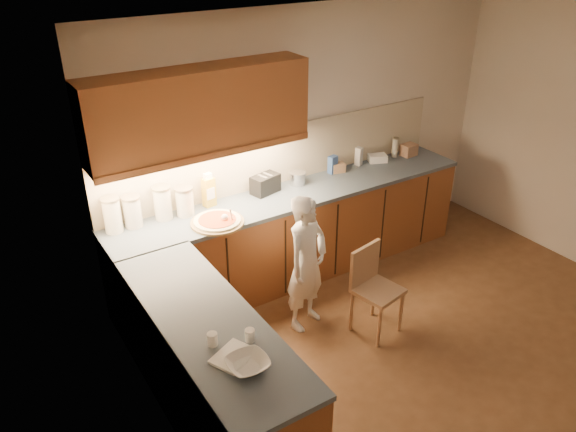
% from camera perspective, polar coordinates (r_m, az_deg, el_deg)
% --- Properties ---
extents(room, '(4.54, 4.50, 2.62)m').
position_cam_1_polar(room, '(4.21, 18.35, 4.47)').
color(room, brown).
rests_on(room, ground).
extents(l_counter, '(3.77, 2.62, 0.92)m').
position_cam_1_polar(l_counter, '(5.06, -1.47, -5.54)').
color(l_counter, brown).
rests_on(l_counter, ground).
extents(backsplash, '(3.75, 0.02, 0.58)m').
position_cam_1_polar(backsplash, '(5.53, -0.69, 6.24)').
color(backsplash, beige).
rests_on(backsplash, l_counter).
extents(upper_cabinets, '(1.95, 0.36, 0.73)m').
position_cam_1_polar(upper_cabinets, '(4.79, -9.00, 10.54)').
color(upper_cabinets, brown).
rests_on(upper_cabinets, ground).
extents(pizza_on_board, '(0.47, 0.47, 0.19)m').
position_cam_1_polar(pizza_on_board, '(4.89, -7.17, -0.54)').
color(pizza_on_board, '#A28451').
rests_on(pizza_on_board, l_counter).
extents(child, '(0.54, 0.44, 1.26)m').
position_cam_1_polar(child, '(4.85, 1.90, -4.84)').
color(child, white).
rests_on(child, ground).
extents(wooden_chair, '(0.42, 0.42, 0.80)m').
position_cam_1_polar(wooden_chair, '(4.93, 8.59, -6.82)').
color(wooden_chair, tan).
rests_on(wooden_chair, ground).
extents(mixing_bowl, '(0.25, 0.25, 0.06)m').
position_cam_1_polar(mixing_bowl, '(3.39, -4.12, -14.80)').
color(mixing_bowl, white).
rests_on(mixing_bowl, l_counter).
extents(canister_a, '(0.16, 0.16, 0.31)m').
position_cam_1_polar(canister_a, '(4.89, -17.43, 0.11)').
color(canister_a, white).
rests_on(canister_a, l_counter).
extents(canister_b, '(0.16, 0.16, 0.28)m').
position_cam_1_polar(canister_b, '(4.93, -15.53, 0.46)').
color(canister_b, white).
rests_on(canister_b, l_counter).
extents(canister_c, '(0.16, 0.16, 0.31)m').
position_cam_1_polar(canister_c, '(4.99, -12.62, 1.34)').
color(canister_c, white).
rests_on(canister_c, l_counter).
extents(canister_d, '(0.17, 0.17, 0.27)m').
position_cam_1_polar(canister_d, '(5.02, -10.45, 1.49)').
color(canister_d, white).
rests_on(canister_d, l_counter).
extents(oil_jug, '(0.12, 0.10, 0.32)m').
position_cam_1_polar(oil_jug, '(5.15, -8.05, 2.53)').
color(oil_jug, gold).
rests_on(oil_jug, l_counter).
extents(toaster, '(0.31, 0.22, 0.18)m').
position_cam_1_polar(toaster, '(5.38, -2.33, 3.27)').
color(toaster, black).
rests_on(toaster, l_counter).
extents(steel_pot, '(0.17, 0.17, 0.13)m').
position_cam_1_polar(steel_pot, '(5.56, 0.98, 3.87)').
color(steel_pot, silver).
rests_on(steel_pot, l_counter).
extents(blue_box, '(0.10, 0.08, 0.19)m').
position_cam_1_polar(blue_box, '(5.83, 4.56, 5.24)').
color(blue_box, '#34579E').
rests_on(blue_box, l_counter).
extents(card_box_a, '(0.15, 0.13, 0.10)m').
position_cam_1_polar(card_box_a, '(5.88, 5.10, 4.92)').
color(card_box_a, tan).
rests_on(card_box_a, l_counter).
extents(white_bottle, '(0.08, 0.08, 0.20)m').
position_cam_1_polar(white_bottle, '(6.06, 7.21, 6.04)').
color(white_bottle, silver).
rests_on(white_bottle, l_counter).
extents(flat_pack, '(0.23, 0.20, 0.08)m').
position_cam_1_polar(flat_pack, '(6.20, 9.06, 5.83)').
color(flat_pack, white).
rests_on(flat_pack, l_counter).
extents(tall_jar, '(0.07, 0.07, 0.22)m').
position_cam_1_polar(tall_jar, '(6.34, 10.81, 6.89)').
color(tall_jar, beige).
rests_on(tall_jar, l_counter).
extents(card_box_b, '(0.18, 0.14, 0.13)m').
position_cam_1_polar(card_box_b, '(6.42, 12.17, 6.59)').
color(card_box_b, '#AC7D5D').
rests_on(card_box_b, l_counter).
extents(dough_cloth, '(0.31, 0.28, 0.02)m').
position_cam_1_polar(dough_cloth, '(3.49, -5.57, -13.98)').
color(dough_cloth, white).
rests_on(dough_cloth, l_counter).
extents(spice_jar_a, '(0.09, 0.09, 0.09)m').
position_cam_1_polar(spice_jar_a, '(3.56, -7.70, -12.30)').
color(spice_jar_a, silver).
rests_on(spice_jar_a, l_counter).
extents(spice_jar_b, '(0.07, 0.07, 0.08)m').
position_cam_1_polar(spice_jar_b, '(3.57, -3.90, -11.99)').
color(spice_jar_b, white).
rests_on(spice_jar_b, l_counter).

